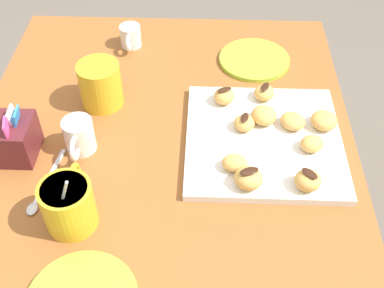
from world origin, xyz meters
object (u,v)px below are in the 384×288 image
(beignet_8, at_px, (293,121))
(beignet_9, at_px, (248,178))
(coffee_mug_mustard_right, at_px, (100,83))
(sugar_caddy, at_px, (16,140))
(chocolate_sauce_pitcher, at_px, (130,35))
(beignet_1, at_px, (308,180))
(beignet_7, at_px, (235,163))
(beignet_3, at_px, (324,120))
(beignet_0, at_px, (224,96))
(beignet_2, at_px, (312,144))
(beignet_4, at_px, (264,115))
(coffee_mug_mustard_left, at_px, (68,203))
(beignet_5, at_px, (264,93))
(pastry_plate_square, at_px, (263,140))
(beignet_6, at_px, (244,123))
(cream_pitcher_white, at_px, (79,135))
(dining_table, at_px, (163,199))
(saucer_lime_left, at_px, (254,60))

(beignet_8, relative_size, beignet_9, 0.98)
(coffee_mug_mustard_right, bearing_deg, sugar_caddy, 140.49)
(chocolate_sauce_pitcher, bearing_deg, beignet_1, -140.34)
(beignet_7, bearing_deg, beignet_3, -56.56)
(beignet_0, relative_size, beignet_1, 0.93)
(sugar_caddy, relative_size, beignet_2, 2.27)
(beignet_4, xyz_separation_m, beignet_9, (-0.17, 0.04, 0.00))
(coffee_mug_mustard_right, bearing_deg, coffee_mug_mustard_left, 180.00)
(sugar_caddy, distance_m, beignet_5, 0.52)
(pastry_plate_square, xyz_separation_m, beignet_7, (-0.09, 0.06, 0.02))
(beignet_6, xyz_separation_m, beignet_9, (-0.15, -0.00, 0.00))
(beignet_3, bearing_deg, coffee_mug_mustard_right, 80.49)
(beignet_1, xyz_separation_m, beignet_7, (0.04, 0.13, -0.00))
(coffee_mug_mustard_right, bearing_deg, beignet_6, -106.57)
(sugar_caddy, bearing_deg, pastry_plate_square, -83.98)
(cream_pitcher_white, relative_size, beignet_1, 2.13)
(beignet_9, bearing_deg, cream_pitcher_white, 74.05)
(dining_table, xyz_separation_m, beignet_7, (-0.04, -0.14, 0.17))
(beignet_2, xyz_separation_m, beignet_6, (0.05, 0.13, -0.00))
(beignet_5, relative_size, beignet_9, 0.87)
(beignet_4, bearing_deg, beignet_0, 54.15)
(coffee_mug_mustard_right, bearing_deg, dining_table, -139.22)
(cream_pitcher_white, height_order, beignet_7, cream_pitcher_white)
(chocolate_sauce_pitcher, bearing_deg, beignet_6, -138.71)
(beignet_0, relative_size, beignet_6, 1.06)
(coffee_mug_mustard_left, relative_size, chocolate_sauce_pitcher, 1.55)
(coffee_mug_mustard_right, height_order, beignet_2, coffee_mug_mustard_right)
(beignet_1, bearing_deg, cream_pitcher_white, 77.69)
(cream_pitcher_white, height_order, beignet_4, cream_pitcher_white)
(coffee_mug_mustard_right, xyz_separation_m, chocolate_sauce_pitcher, (0.22, -0.03, -0.02))
(beignet_1, bearing_deg, dining_table, 74.15)
(beignet_6, bearing_deg, beignet_1, -143.95)
(pastry_plate_square, distance_m, chocolate_sauce_pitcher, 0.46)
(coffee_mug_mustard_left, relative_size, beignet_9, 2.68)
(beignet_4, bearing_deg, cream_pitcher_white, 101.88)
(saucer_lime_left, xyz_separation_m, beignet_7, (-0.37, 0.06, 0.03))
(beignet_0, distance_m, beignet_4, 0.10)
(chocolate_sauce_pitcher, relative_size, beignet_8, 1.76)
(cream_pitcher_white, distance_m, saucer_lime_left, 0.48)
(beignet_1, height_order, beignet_3, beignet_1)
(coffee_mug_mustard_left, height_order, beignet_7, coffee_mug_mustard_left)
(beignet_3, distance_m, beignet_8, 0.06)
(coffee_mug_mustard_right, relative_size, cream_pitcher_white, 1.27)
(beignet_8, bearing_deg, chocolate_sauce_pitcher, 51.15)
(chocolate_sauce_pitcher, bearing_deg, coffee_mug_mustard_right, 170.94)
(beignet_5, bearing_deg, beignet_6, 154.10)
(coffee_mug_mustard_left, height_order, beignet_6, coffee_mug_mustard_left)
(beignet_1, distance_m, beignet_7, 0.14)
(beignet_2, xyz_separation_m, beignet_8, (0.06, 0.03, -0.00))
(saucer_lime_left, relative_size, beignet_6, 3.98)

